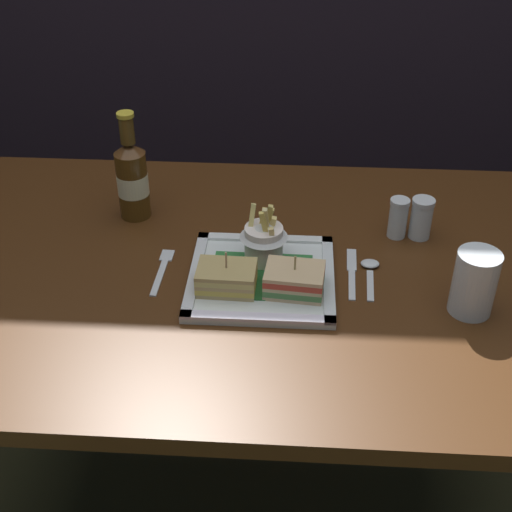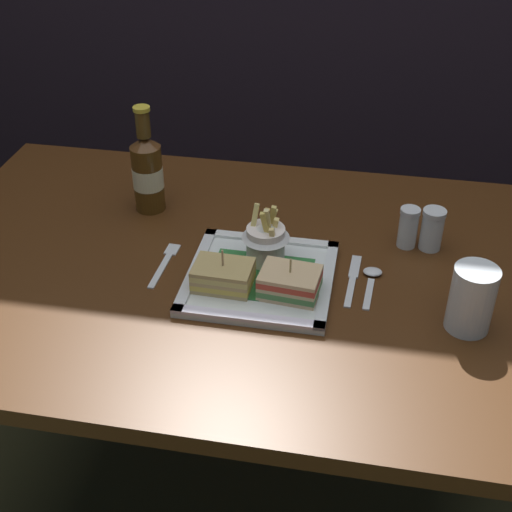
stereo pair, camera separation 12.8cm
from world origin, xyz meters
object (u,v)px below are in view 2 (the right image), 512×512
at_px(square_plate, 260,278).
at_px(pepper_shaker, 432,232).
at_px(beer_bottle, 147,171).
at_px(fork, 165,262).
at_px(knife, 353,278).
at_px(fries_cup, 266,238).
at_px(dining_table, 252,310).
at_px(water_glass, 471,303).
at_px(sandwich_half_left, 223,276).
at_px(spoon, 372,277).
at_px(salt_shaker, 408,230).
at_px(sandwich_half_right, 290,283).

xyz_separation_m(square_plate, pepper_shaker, (0.31, 0.17, 0.03)).
xyz_separation_m(beer_bottle, fork, (0.09, -0.19, -0.09)).
height_order(beer_bottle, knife, beer_bottle).
relative_size(fries_cup, fork, 0.81).
xyz_separation_m(dining_table, water_glass, (0.39, -0.10, 0.16)).
bearing_deg(dining_table, sandwich_half_left, -114.89).
distance_m(fries_cup, spoon, 0.21).
distance_m(square_plate, water_glass, 0.37).
relative_size(salt_shaker, pepper_shaker, 0.98).
relative_size(sandwich_half_left, knife, 0.66).
relative_size(fork, knife, 0.91).
relative_size(dining_table, spoon, 10.65).
distance_m(sandwich_half_right, pepper_shaker, 0.32).
bearing_deg(pepper_shaker, dining_table, -158.89).
bearing_deg(knife, salt_shaker, 53.98).
bearing_deg(knife, spoon, 7.19).
bearing_deg(fork, pepper_shaker, 16.36).
relative_size(water_glass, spoon, 0.95).
xyz_separation_m(fork, spoon, (0.39, 0.02, 0.00)).
bearing_deg(dining_table, beer_bottle, 145.54).
xyz_separation_m(sandwich_half_left, sandwich_half_right, (0.12, 0.00, 0.00)).
relative_size(dining_table, water_glass, 11.23).
bearing_deg(beer_bottle, pepper_shaker, -4.58).
xyz_separation_m(fork, knife, (0.35, 0.01, 0.00)).
xyz_separation_m(square_plate, sandwich_half_left, (-0.06, -0.04, 0.03)).
bearing_deg(salt_shaker, fork, -162.10).
distance_m(sandwich_half_left, spoon, 0.27).
bearing_deg(pepper_shaker, beer_bottle, 175.42).
xyz_separation_m(beer_bottle, pepper_shaker, (0.58, -0.05, -0.05)).
distance_m(fries_cup, beer_bottle, 0.32).
relative_size(sandwich_half_right, water_glass, 0.93).
bearing_deg(fork, salt_shaker, 17.90).
xyz_separation_m(dining_table, fork, (-0.16, -0.02, 0.11)).
height_order(beer_bottle, salt_shaker, beer_bottle).
distance_m(sandwich_half_right, spoon, 0.16).
height_order(dining_table, beer_bottle, beer_bottle).
bearing_deg(fork, knife, 2.41).
xyz_separation_m(fries_cup, beer_bottle, (-0.28, 0.16, 0.03)).
bearing_deg(sandwich_half_right, beer_bottle, 143.00).
bearing_deg(fries_cup, knife, -5.03).
height_order(beer_bottle, water_glass, beer_bottle).
bearing_deg(fries_cup, pepper_shaker, 20.72).
height_order(spoon, pepper_shaker, pepper_shaker).
relative_size(beer_bottle, fork, 1.58).
relative_size(water_glass, knife, 0.73).
xyz_separation_m(fries_cup, water_glass, (0.36, -0.11, -0.01)).
distance_m(dining_table, spoon, 0.25).
xyz_separation_m(sandwich_half_right, fries_cup, (-0.06, 0.09, 0.03)).
xyz_separation_m(dining_table, spoon, (0.22, 0.00, 0.11)).
height_order(water_glass, spoon, water_glass).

